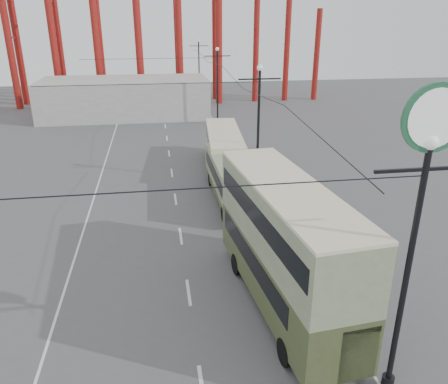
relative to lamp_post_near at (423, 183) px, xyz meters
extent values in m
plane|color=#4F4F51|center=(-5.60, 3.00, -7.86)|extent=(160.00, 160.00, 0.00)
cube|color=silver|center=(-6.60, 22.00, -7.86)|extent=(0.15, 82.00, 0.01)
cube|color=silver|center=(-0.20, 23.00, -7.86)|extent=(0.12, 120.00, 0.01)
cube|color=silver|center=(-12.60, 23.00, -7.86)|extent=(0.12, 120.00, 0.01)
cylinder|color=black|center=(0.00, 0.00, -3.36)|extent=(0.20, 0.20, 9.00)
cylinder|color=black|center=(0.00, 0.00, -7.61)|extent=(0.44, 0.44, 0.50)
cube|color=black|center=(0.00, 0.00, 0.44)|extent=(3.20, 0.10, 0.10)
sphere|color=white|center=(0.00, 0.00, 1.24)|extent=(0.44, 0.44, 0.44)
cylinder|color=#1E5938|center=(0.00, 0.00, 1.94)|extent=(2.00, 0.12, 2.00)
cylinder|color=white|center=(0.00, 0.00, 1.94)|extent=(1.70, 0.16, 1.70)
cylinder|color=black|center=(0.00, 21.00, -3.36)|extent=(0.20, 0.20, 9.00)
cylinder|color=black|center=(0.00, 21.00, -7.61)|extent=(0.44, 0.44, 0.50)
cube|color=black|center=(0.00, 21.00, 0.44)|extent=(3.20, 0.10, 0.10)
sphere|color=white|center=(0.00, 21.00, 1.24)|extent=(0.44, 0.44, 0.44)
cylinder|color=black|center=(0.00, 43.00, -3.36)|extent=(0.20, 0.20, 9.00)
cylinder|color=black|center=(0.00, 43.00, -7.61)|extent=(0.44, 0.44, 0.50)
cube|color=black|center=(0.00, 43.00, 0.44)|extent=(3.20, 0.10, 0.10)
sphere|color=white|center=(0.00, 43.00, 1.24)|extent=(0.44, 0.44, 0.44)
cylinder|color=black|center=(0.00, 65.00, -3.36)|extent=(0.20, 0.20, 9.00)
cylinder|color=black|center=(0.00, 65.00, -7.61)|extent=(0.44, 0.44, 0.50)
cube|color=black|center=(0.00, 65.00, 0.44)|extent=(3.20, 0.10, 0.10)
sphere|color=white|center=(0.00, 65.00, 1.24)|extent=(0.44, 0.44, 0.44)
cylinder|color=maroon|center=(-27.60, 58.00, 1.14)|extent=(1.00, 1.00, 18.00)
cylinder|color=maroon|center=(-27.60, 62.00, 1.14)|extent=(1.00, 1.00, 18.00)
cylinder|color=maroon|center=(-21.60, 58.00, 5.64)|extent=(1.00, 1.00, 27.00)
cylinder|color=maroon|center=(-21.60, 62.00, 5.64)|extent=(1.00, 1.00, 27.00)
cylinder|color=maroon|center=(8.40, 59.00, 7.14)|extent=(0.90, 0.90, 30.00)
cylinder|color=maroon|center=(13.40, 59.00, 3.14)|extent=(0.90, 0.90, 22.00)
cylinder|color=maroon|center=(18.40, 59.00, -0.86)|extent=(0.90, 0.90, 14.00)
cube|color=#969691|center=(-11.60, 50.00, -5.36)|extent=(22.00, 10.00, 5.00)
cube|color=#394123|center=(-2.41, 5.35, -6.03)|extent=(3.85, 11.30, 2.44)
cube|color=black|center=(-2.41, 5.35, -5.53)|extent=(3.67, 9.10, 1.00)
cube|color=#6E7E5C|center=(-2.41, 5.35, -4.65)|extent=(3.87, 11.30, 0.33)
cube|color=#6E7E5C|center=(-2.41, 5.35, -3.26)|extent=(3.85, 11.30, 2.44)
cube|color=black|center=(-2.41, 5.35, -3.15)|extent=(3.83, 10.65, 0.94)
cube|color=beige|center=(-2.41, 5.35, -1.98)|extent=(3.87, 11.30, 0.13)
cylinder|color=black|center=(-3.97, 8.32, -7.31)|extent=(0.42, 1.13, 1.11)
cylinder|color=black|center=(-1.47, 8.56, -7.31)|extent=(0.42, 1.13, 1.11)
cylinder|color=black|center=(-3.31, 1.70, -7.31)|extent=(0.42, 1.13, 1.11)
cylinder|color=black|center=(-0.82, 1.95, -7.31)|extent=(0.42, 1.13, 1.11)
cube|color=#6E7E5C|center=(-2.57, 18.31, -6.19)|extent=(2.44, 10.52, 2.29)
cube|color=black|center=(-2.57, 18.31, -5.81)|extent=(2.47, 9.37, 0.91)
cube|color=#394123|center=(-2.57, 18.31, -7.10)|extent=(2.47, 10.52, 0.48)
cube|color=#6E7E5C|center=(-2.57, 18.31, -4.97)|extent=(2.46, 10.52, 0.15)
cylinder|color=black|center=(-3.67, 21.27, -7.38)|extent=(0.27, 0.96, 0.96)
cylinder|color=black|center=(-1.51, 21.28, -7.38)|extent=(0.27, 0.96, 0.96)
cylinder|color=black|center=(-3.64, 14.96, -7.38)|extent=(0.27, 0.96, 0.96)
cylinder|color=black|center=(-1.48, 14.98, -7.38)|extent=(0.27, 0.96, 0.96)
cube|color=beige|center=(-1.95, 25.42, -5.95)|extent=(3.64, 11.09, 2.62)
cube|color=black|center=(-1.95, 25.42, -5.52)|extent=(3.57, 9.79, 1.04)
cube|color=#394123|center=(-1.95, 25.42, -6.99)|extent=(3.67, 11.09, 0.55)
cube|color=beige|center=(-1.95, 25.42, -4.56)|extent=(3.66, 11.09, 0.17)
cylinder|color=black|center=(-2.93, 28.34, -7.32)|extent=(0.40, 1.11, 1.09)
cylinder|color=black|center=(-0.48, 28.14, -7.32)|extent=(0.40, 1.11, 1.09)
cylinder|color=black|center=(-3.45, 22.26, -7.32)|extent=(0.40, 1.11, 1.09)
cylinder|color=black|center=(-1.00, 22.05, -7.32)|extent=(0.40, 1.11, 1.09)
imported|color=black|center=(-3.22, 7.33, -6.97)|extent=(0.77, 0.73, 1.77)
camera|label=1|loc=(-7.68, -10.99, 4.49)|focal=35.00mm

